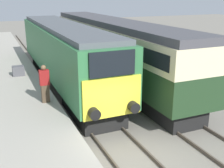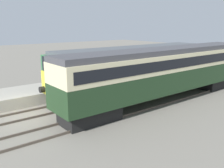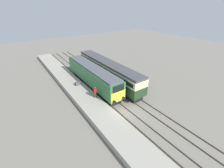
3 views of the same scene
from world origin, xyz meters
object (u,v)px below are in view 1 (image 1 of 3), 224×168
at_px(passenger_carriage, 111,44).
at_px(person_on_platform, 45,84).
at_px(locomotive, 64,52).
at_px(luggage_crate, 18,71).

relative_size(passenger_carriage, person_on_platform, 10.21).
xyz_separation_m(locomotive, luggage_crate, (-2.79, 0.61, -1.09)).
distance_m(locomotive, luggage_crate, 3.06).
relative_size(locomotive, passenger_carriage, 0.87).
height_order(passenger_carriage, luggage_crate, passenger_carriage).
bearing_deg(luggage_crate, locomotive, -12.28).
height_order(person_on_platform, luggage_crate, person_on_platform).
relative_size(locomotive, person_on_platform, 8.86).
xyz_separation_m(passenger_carriage, person_on_platform, (-5.49, -4.91, -0.74)).
distance_m(person_on_platform, luggage_crate, 5.35).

